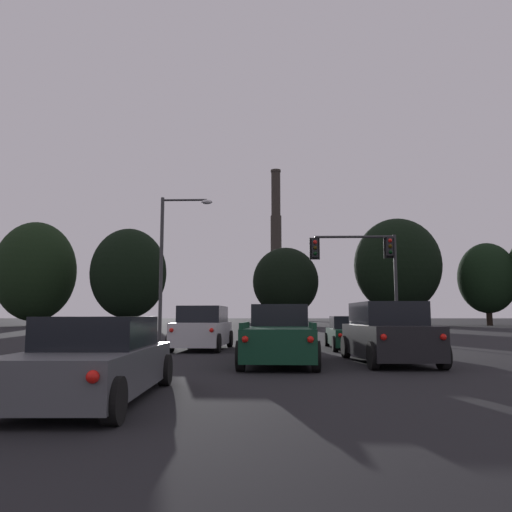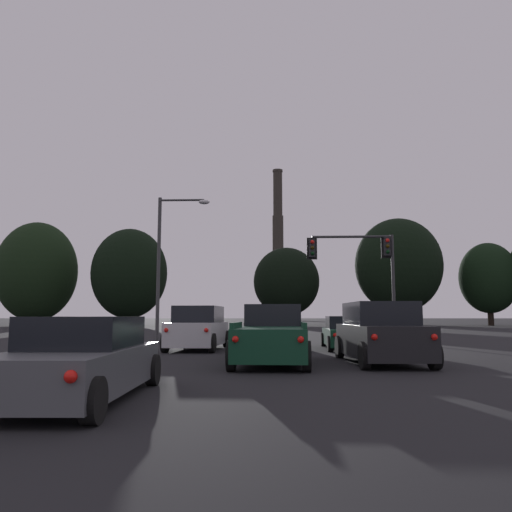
{
  "view_description": "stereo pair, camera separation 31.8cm",
  "coord_description": "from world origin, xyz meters",
  "px_view_note": "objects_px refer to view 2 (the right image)",
  "views": [
    {
      "loc": [
        -0.35,
        0.33,
        1.44
      ],
      "look_at": [
        -2.04,
        55.12,
        8.03
      ],
      "focal_mm": 35.0,
      "sensor_mm": 36.0,
      "label": 1
    },
    {
      "loc": [
        -0.03,
        0.34,
        1.44
      ],
      "look_at": [
        -2.04,
        55.12,
        8.03
      ],
      "focal_mm": 35.0,
      "sensor_mm": 36.0,
      "label": 2
    }
  ],
  "objects_px": {
    "suv_center_lane_front": "(269,328)",
    "street_lamp": "(167,252)",
    "traffic_light_overhead_right": "(364,260)",
    "pickup_truck_center_lane_second": "(272,336)",
    "sedan_right_lane_front": "(346,334)",
    "smokestack": "(278,260)",
    "suv_left_lane_front": "(198,328)",
    "sedan_left_lane_third": "(80,361)",
    "suv_right_lane_second": "(380,334)"
  },
  "relations": [
    {
      "from": "suv_right_lane_second",
      "to": "suv_left_lane_front",
      "type": "relative_size",
      "value": 1.0
    },
    {
      "from": "sedan_right_lane_front",
      "to": "suv_left_lane_front",
      "type": "bearing_deg",
      "value": -172.9
    },
    {
      "from": "suv_left_lane_front",
      "to": "smokestack",
      "type": "height_order",
      "value": "smokestack"
    },
    {
      "from": "smokestack",
      "to": "street_lamp",
      "type": "bearing_deg",
      "value": -93.03
    },
    {
      "from": "sedan_left_lane_third",
      "to": "traffic_light_overhead_right",
      "type": "height_order",
      "value": "traffic_light_overhead_right"
    },
    {
      "from": "suv_right_lane_second",
      "to": "suv_center_lane_front",
      "type": "bearing_deg",
      "value": 116.25
    },
    {
      "from": "sedan_left_lane_third",
      "to": "smokestack",
      "type": "distance_m",
      "value": 160.72
    },
    {
      "from": "suv_center_lane_front",
      "to": "street_lamp",
      "type": "distance_m",
      "value": 9.24
    },
    {
      "from": "suv_right_lane_second",
      "to": "sedan_right_lane_front",
      "type": "distance_m",
      "value": 6.65
    },
    {
      "from": "suv_center_lane_front",
      "to": "suv_right_lane_second",
      "type": "bearing_deg",
      "value": -61.14
    },
    {
      "from": "suv_right_lane_second",
      "to": "sedan_right_lane_front",
      "type": "relative_size",
      "value": 1.05
    },
    {
      "from": "sedan_right_lane_front",
      "to": "street_lamp",
      "type": "height_order",
      "value": "street_lamp"
    },
    {
      "from": "suv_center_lane_front",
      "to": "sedan_right_lane_front",
      "type": "height_order",
      "value": "suv_center_lane_front"
    },
    {
      "from": "suv_right_lane_second",
      "to": "street_lamp",
      "type": "distance_m",
      "value": 15.92
    },
    {
      "from": "sedan_right_lane_front",
      "to": "smokestack",
      "type": "distance_m",
      "value": 147.13
    },
    {
      "from": "traffic_light_overhead_right",
      "to": "street_lamp",
      "type": "bearing_deg",
      "value": -179.36
    },
    {
      "from": "suv_center_lane_front",
      "to": "sedan_right_lane_front",
      "type": "relative_size",
      "value": 1.03
    },
    {
      "from": "traffic_light_overhead_right",
      "to": "pickup_truck_center_lane_second",
      "type": "bearing_deg",
      "value": -112.66
    },
    {
      "from": "traffic_light_overhead_right",
      "to": "street_lamp",
      "type": "xyz_separation_m",
      "value": [
        -11.14,
        -0.12,
        0.48
      ]
    },
    {
      "from": "sedan_left_lane_third",
      "to": "traffic_light_overhead_right",
      "type": "relative_size",
      "value": 0.8
    },
    {
      "from": "suv_right_lane_second",
      "to": "traffic_light_overhead_right",
      "type": "height_order",
      "value": "traffic_light_overhead_right"
    },
    {
      "from": "suv_left_lane_front",
      "to": "street_lamp",
      "type": "bearing_deg",
      "value": 116.78
    },
    {
      "from": "suv_center_lane_front",
      "to": "street_lamp",
      "type": "height_order",
      "value": "street_lamp"
    },
    {
      "from": "traffic_light_overhead_right",
      "to": "smokestack",
      "type": "height_order",
      "value": "smokestack"
    },
    {
      "from": "sedan_left_lane_third",
      "to": "pickup_truck_center_lane_second",
      "type": "relative_size",
      "value": 0.86
    },
    {
      "from": "sedan_right_lane_front",
      "to": "suv_left_lane_front",
      "type": "xyz_separation_m",
      "value": [
        -6.45,
        -0.65,
        0.23
      ]
    },
    {
      "from": "suv_center_lane_front",
      "to": "sedan_right_lane_front",
      "type": "distance_m",
      "value": 3.42
    },
    {
      "from": "suv_left_lane_front",
      "to": "pickup_truck_center_lane_second",
      "type": "xyz_separation_m",
      "value": [
        3.21,
        -5.96,
        -0.09
      ]
    },
    {
      "from": "suv_center_lane_front",
      "to": "sedan_left_lane_third",
      "type": "xyz_separation_m",
      "value": [
        -3.12,
        -13.37,
        -0.23
      ]
    },
    {
      "from": "suv_center_lane_front",
      "to": "smokestack",
      "type": "relative_size",
      "value": 0.09
    },
    {
      "from": "suv_right_lane_second",
      "to": "sedan_right_lane_front",
      "type": "height_order",
      "value": "suv_right_lane_second"
    },
    {
      "from": "suv_center_lane_front",
      "to": "suv_left_lane_front",
      "type": "bearing_deg",
      "value": -173.0
    },
    {
      "from": "pickup_truck_center_lane_second",
      "to": "suv_left_lane_front",
      "type": "bearing_deg",
      "value": 119.94
    },
    {
      "from": "suv_center_lane_front",
      "to": "street_lamp",
      "type": "xyz_separation_m",
      "value": [
        -5.85,
        5.84,
        4.14
      ]
    },
    {
      "from": "suv_center_lane_front",
      "to": "traffic_light_overhead_right",
      "type": "bearing_deg",
      "value": 48.49
    },
    {
      "from": "pickup_truck_center_lane_second",
      "to": "smokestack",
      "type": "distance_m",
      "value": 153.66
    },
    {
      "from": "suv_right_lane_second",
      "to": "smokestack",
      "type": "distance_m",
      "value": 153.69
    },
    {
      "from": "sedan_left_lane_third",
      "to": "suv_right_lane_second",
      "type": "distance_m",
      "value": 9.64
    },
    {
      "from": "sedan_left_lane_third",
      "to": "smokestack",
      "type": "xyz_separation_m",
      "value": [
        4.7,
        159.45,
        19.59
      ]
    },
    {
      "from": "suv_right_lane_second",
      "to": "smokestack",
      "type": "height_order",
      "value": "smokestack"
    },
    {
      "from": "smokestack",
      "to": "suv_center_lane_front",
      "type": "bearing_deg",
      "value": -90.62
    },
    {
      "from": "suv_right_lane_second",
      "to": "street_lamp",
      "type": "relative_size",
      "value": 0.61
    },
    {
      "from": "pickup_truck_center_lane_second",
      "to": "smokestack",
      "type": "xyz_separation_m",
      "value": [
        1.42,
        152.41,
        19.46
      ]
    },
    {
      "from": "sedan_left_lane_third",
      "to": "suv_left_lane_front",
      "type": "bearing_deg",
      "value": 87.75
    },
    {
      "from": "suv_center_lane_front",
      "to": "suv_right_lane_second",
      "type": "xyz_separation_m",
      "value": [
        3.5,
        -6.37,
        0.0
      ]
    },
    {
      "from": "pickup_truck_center_lane_second",
      "to": "sedan_left_lane_third",
      "type": "bearing_deg",
      "value": -113.35
    },
    {
      "from": "pickup_truck_center_lane_second",
      "to": "smokestack",
      "type": "relative_size",
      "value": 0.11
    },
    {
      "from": "pickup_truck_center_lane_second",
      "to": "traffic_light_overhead_right",
      "type": "height_order",
      "value": "traffic_light_overhead_right"
    },
    {
      "from": "sedan_left_lane_third",
      "to": "traffic_light_overhead_right",
      "type": "xyz_separation_m",
      "value": [
        8.42,
        19.33,
        3.89
      ]
    },
    {
      "from": "sedan_right_lane_front",
      "to": "pickup_truck_center_lane_second",
      "type": "distance_m",
      "value": 7.36
    }
  ]
}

